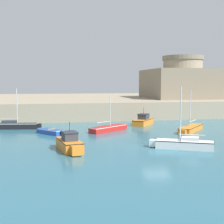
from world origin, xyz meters
TOP-DOWN VIEW (x-y plane):
  - ground_plane at (0.00, 0.00)m, footprint 200.00×200.00m
  - quay_seawall at (0.00, 39.08)m, footprint 120.00×40.00m
  - sailboat_red_0 at (-2.63, 10.18)m, footprint 5.31×4.29m
  - motorboat_orange_1 at (-7.87, 0.34)m, footprint 2.28×4.88m
  - motorboat_orange_2 at (3.16, 14.89)m, footprint 3.95×4.72m
  - sailboat_white_3 at (2.12, -0.89)m, footprint 5.48×3.47m
  - dinghy_blue_4 at (-9.54, 9.47)m, footprint 3.21×3.60m
  - sailboat_black_5 at (-14.05, 14.31)m, footprint 6.45×2.02m
  - sailboat_orange_6 at (7.07, 8.23)m, footprint 4.99×5.39m
  - fortress at (16.00, 31.29)m, footprint 13.81×13.81m

SIDE VIEW (x-z plane):
  - ground_plane at x=0.00m, z-range 0.00..0.00m
  - dinghy_blue_4 at x=-9.54m, z-range -0.01..0.62m
  - sailboat_orange_6 at x=7.07m, z-range -2.17..2.90m
  - sailboat_red_0 at x=-2.63m, z-range -1.81..2.54m
  - sailboat_black_5 at x=-14.05m, z-range -2.11..3.01m
  - sailboat_white_3 at x=2.12m, z-range -2.32..3.24m
  - motorboat_orange_2 at x=3.16m, z-range -0.66..1.78m
  - motorboat_orange_1 at x=-7.87m, z-range -0.67..1.89m
  - quay_seawall at x=0.00m, z-range 0.00..2.82m
  - fortress at x=16.00m, z-range 1.92..10.11m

